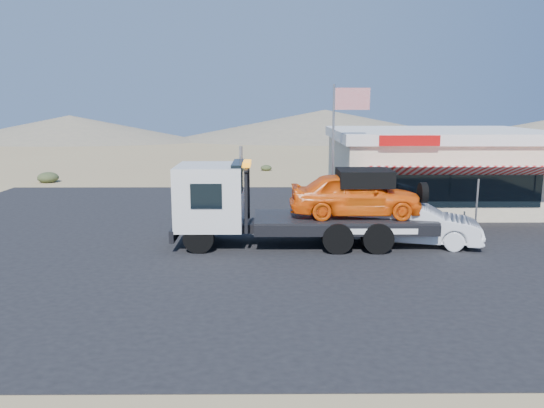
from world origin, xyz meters
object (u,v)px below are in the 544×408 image
object	(u,v)px
white_sedan	(414,223)
jerky_store	(435,168)
tow_truck	(296,201)
flagpole	(339,139)

from	to	relation	value
white_sedan	jerky_store	distance (m)	8.22
tow_truck	jerky_store	bearing A→B (deg)	45.34
white_sedan	jerky_store	xyz separation A→B (m)	(3.05, 7.54, 1.17)
flagpole	white_sedan	bearing A→B (deg)	-50.69
jerky_store	flagpole	xyz separation A→B (m)	(-5.57, -4.47, 1.77)
white_sedan	jerky_store	world-z (taller)	jerky_store
white_sedan	flagpole	world-z (taller)	flagpole
white_sedan	flagpole	distance (m)	4.94
tow_truck	white_sedan	size ratio (longest dim) A/B	1.94
jerky_store	flagpole	distance (m)	7.36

